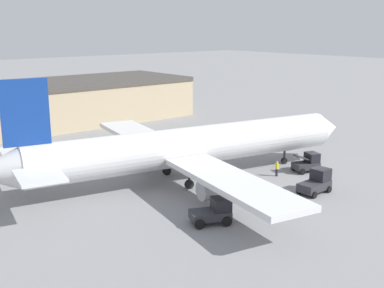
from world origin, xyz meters
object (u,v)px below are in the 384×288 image
(belt_loader_truck, at_px, (308,163))
(pushback_tug, at_px, (214,212))
(airplane, at_px, (184,148))
(baggage_tug, at_px, (316,182))
(ground_crew_worker, at_px, (277,168))

(belt_loader_truck, height_order, pushback_tug, pushback_tug)
(airplane, xyz_separation_m, pushback_tug, (-5.18, -10.17, -2.53))
(baggage_tug, bearing_deg, pushback_tug, 174.73)
(airplane, distance_m, pushback_tug, 11.69)
(airplane, distance_m, baggage_tug, 13.52)
(ground_crew_worker, distance_m, pushback_tug, 14.59)
(airplane, xyz_separation_m, ground_crew_worker, (8.53, -5.19, -2.63))
(baggage_tug, height_order, pushback_tug, baggage_tug)
(baggage_tug, distance_m, belt_loader_truck, 6.92)
(airplane, xyz_separation_m, baggage_tug, (7.41, -11.03, -2.48))
(airplane, relative_size, pushback_tug, 11.25)
(airplane, relative_size, baggage_tug, 11.81)
(baggage_tug, xyz_separation_m, pushback_tug, (-12.59, 0.86, -0.05))
(airplane, distance_m, ground_crew_worker, 10.33)
(ground_crew_worker, bearing_deg, belt_loader_truck, 99.10)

